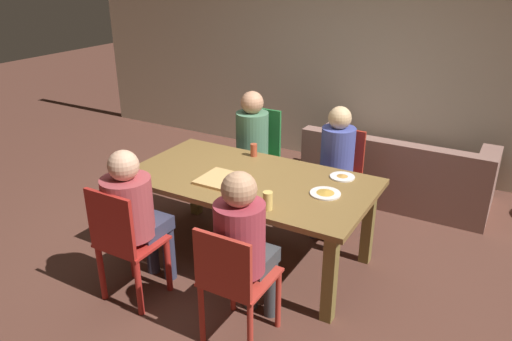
{
  "coord_description": "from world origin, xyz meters",
  "views": [
    {
      "loc": [
        1.84,
        -3.14,
        2.38
      ],
      "look_at": [
        0.0,
        0.1,
        0.78
      ],
      "focal_mm": 34.21,
      "sensor_mm": 36.0,
      "label": 1
    }
  ],
  "objects_px": {
    "person_0": "(249,141)",
    "plate_0": "(325,193)",
    "chair_1": "(339,174)",
    "person_3": "(244,240)",
    "plate_1": "(342,176)",
    "drinking_glass_1": "(254,150)",
    "chair_0": "(257,152)",
    "couch": "(397,173)",
    "dining_table": "(250,188)",
    "chair_2": "(124,243)",
    "person_1": "(335,160)",
    "chair_3": "(233,280)",
    "person_2": "(134,210)",
    "pizza_box_0": "(222,180)",
    "drinking_glass_0": "(268,201)"
  },
  "relations": [
    {
      "from": "pizza_box_0",
      "to": "drinking_glass_1",
      "type": "distance_m",
      "value": 0.61
    },
    {
      "from": "chair_1",
      "to": "plate_0",
      "type": "height_order",
      "value": "chair_1"
    },
    {
      "from": "chair_1",
      "to": "person_3",
      "type": "xyz_separation_m",
      "value": [
        0.0,
        -1.76,
        0.2
      ]
    },
    {
      "from": "chair_1",
      "to": "plate_1",
      "type": "height_order",
      "value": "chair_1"
    },
    {
      "from": "person_2",
      "to": "person_1",
      "type": "bearing_deg",
      "value": 60.48
    },
    {
      "from": "chair_1",
      "to": "person_2",
      "type": "xyz_separation_m",
      "value": [
        -0.93,
        -1.78,
        0.19
      ]
    },
    {
      "from": "pizza_box_0",
      "to": "dining_table",
      "type": "bearing_deg",
      "value": 44.0
    },
    {
      "from": "couch",
      "to": "person_2",
      "type": "bearing_deg",
      "value": -115.69
    },
    {
      "from": "chair_0",
      "to": "plate_1",
      "type": "relative_size",
      "value": 4.9
    },
    {
      "from": "chair_0",
      "to": "drinking_glass_0",
      "type": "xyz_separation_m",
      "value": [
        0.89,
        -1.41,
        0.27
      ]
    },
    {
      "from": "chair_0",
      "to": "person_2",
      "type": "bearing_deg",
      "value": -90.0
    },
    {
      "from": "couch",
      "to": "dining_table",
      "type": "bearing_deg",
      "value": -113.1
    },
    {
      "from": "chair_0",
      "to": "dining_table",
      "type": "bearing_deg",
      "value": -63.48
    },
    {
      "from": "person_0",
      "to": "couch",
      "type": "relative_size",
      "value": 0.64
    },
    {
      "from": "drinking_glass_0",
      "to": "drinking_glass_1",
      "type": "relative_size",
      "value": 1.16
    },
    {
      "from": "couch",
      "to": "plate_0",
      "type": "bearing_deg",
      "value": -94.07
    },
    {
      "from": "drinking_glass_1",
      "to": "person_0",
      "type": "bearing_deg",
      "value": 125.04
    },
    {
      "from": "person_3",
      "to": "plate_0",
      "type": "bearing_deg",
      "value": 75.13
    },
    {
      "from": "chair_1",
      "to": "drinking_glass_1",
      "type": "distance_m",
      "value": 0.87
    },
    {
      "from": "chair_0",
      "to": "plate_1",
      "type": "height_order",
      "value": "chair_0"
    },
    {
      "from": "dining_table",
      "to": "person_1",
      "type": "height_order",
      "value": "person_1"
    },
    {
      "from": "pizza_box_0",
      "to": "plate_1",
      "type": "bearing_deg",
      "value": 33.36
    },
    {
      "from": "plate_0",
      "to": "pizza_box_0",
      "type": "bearing_deg",
      "value": -167.48
    },
    {
      "from": "person_3",
      "to": "drinking_glass_1",
      "type": "distance_m",
      "value": 1.41
    },
    {
      "from": "chair_1",
      "to": "person_2",
      "type": "height_order",
      "value": "person_2"
    },
    {
      "from": "chair_0",
      "to": "drinking_glass_0",
      "type": "bearing_deg",
      "value": -57.94
    },
    {
      "from": "person_0",
      "to": "pizza_box_0",
      "type": "height_order",
      "value": "person_0"
    },
    {
      "from": "person_3",
      "to": "drinking_glass_0",
      "type": "height_order",
      "value": "person_3"
    },
    {
      "from": "pizza_box_0",
      "to": "plate_1",
      "type": "xyz_separation_m",
      "value": [
        0.82,
        0.54,
        -0.0
      ]
    },
    {
      "from": "chair_1",
      "to": "chair_2",
      "type": "relative_size",
      "value": 1.01
    },
    {
      "from": "person_3",
      "to": "drinking_glass_0",
      "type": "relative_size",
      "value": 9.09
    },
    {
      "from": "drinking_glass_0",
      "to": "couch",
      "type": "xyz_separation_m",
      "value": [
        0.4,
        2.24,
        -0.55
      ]
    },
    {
      "from": "person_1",
      "to": "plate_1",
      "type": "distance_m",
      "value": 0.49
    },
    {
      "from": "chair_2",
      "to": "drinking_glass_1",
      "type": "distance_m",
      "value": 1.46
    },
    {
      "from": "dining_table",
      "to": "drinking_glass_0",
      "type": "height_order",
      "value": "drinking_glass_0"
    },
    {
      "from": "chair_1",
      "to": "person_3",
      "type": "height_order",
      "value": "person_3"
    },
    {
      "from": "chair_0",
      "to": "chair_1",
      "type": "bearing_deg",
      "value": -3.41
    },
    {
      "from": "chair_1",
      "to": "plate_1",
      "type": "relative_size",
      "value": 4.65
    },
    {
      "from": "person_0",
      "to": "plate_0",
      "type": "distance_m",
      "value": 1.42
    },
    {
      "from": "plate_1",
      "to": "drinking_glass_1",
      "type": "height_order",
      "value": "drinking_glass_1"
    },
    {
      "from": "chair_3",
      "to": "plate_0",
      "type": "xyz_separation_m",
      "value": [
        0.22,
        0.97,
        0.27
      ]
    },
    {
      "from": "chair_0",
      "to": "couch",
      "type": "height_order",
      "value": "chair_0"
    },
    {
      "from": "couch",
      "to": "drinking_glass_0",
      "type": "bearing_deg",
      "value": -100.0
    },
    {
      "from": "person_1",
      "to": "couch",
      "type": "distance_m",
      "value": 1.17
    },
    {
      "from": "person_2",
      "to": "drinking_glass_0",
      "type": "bearing_deg",
      "value": 25.51
    },
    {
      "from": "person_1",
      "to": "chair_0",
      "type": "bearing_deg",
      "value": 168.21
    },
    {
      "from": "person_3",
      "to": "couch",
      "type": "xyz_separation_m",
      "value": [
        0.35,
        2.65,
        -0.46
      ]
    },
    {
      "from": "person_0",
      "to": "person_2",
      "type": "distance_m",
      "value": 1.68
    },
    {
      "from": "dining_table",
      "to": "plate_0",
      "type": "height_order",
      "value": "plate_0"
    },
    {
      "from": "person_2",
      "to": "couch",
      "type": "height_order",
      "value": "person_2"
    }
  ]
}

